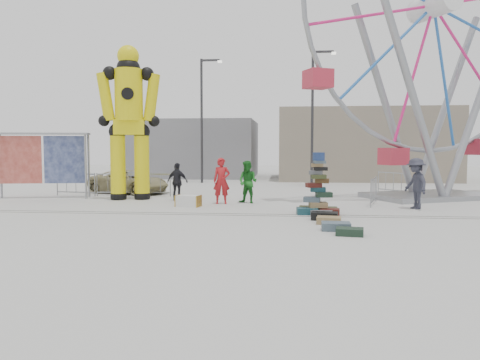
# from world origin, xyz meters

# --- Properties ---
(ground) EXTENTS (90.00, 90.00, 0.00)m
(ground) POSITION_xyz_m (0.00, 0.00, 0.00)
(ground) COLOR #9E9E99
(ground) RESTS_ON ground
(track_line_near) EXTENTS (40.00, 0.04, 0.01)m
(track_line_near) POSITION_xyz_m (0.00, 0.60, 0.00)
(track_line_near) COLOR #47443F
(track_line_near) RESTS_ON ground
(track_line_far) EXTENTS (40.00, 0.04, 0.01)m
(track_line_far) POSITION_xyz_m (0.00, 1.00, 0.00)
(track_line_far) COLOR #47443F
(track_line_far) RESTS_ON ground
(building_right) EXTENTS (12.00, 8.00, 5.00)m
(building_right) POSITION_xyz_m (7.00, 20.00, 2.50)
(building_right) COLOR gray
(building_right) RESTS_ON ground
(building_left) EXTENTS (10.00, 8.00, 4.40)m
(building_left) POSITION_xyz_m (-6.00, 22.00, 2.20)
(building_left) COLOR gray
(building_left) RESTS_ON ground
(lamp_post_right) EXTENTS (1.41, 0.25, 8.00)m
(lamp_post_right) POSITION_xyz_m (3.09, 13.00, 4.48)
(lamp_post_right) COLOR #2D2D30
(lamp_post_right) RESTS_ON ground
(lamp_post_left) EXTENTS (1.41, 0.25, 8.00)m
(lamp_post_left) POSITION_xyz_m (-3.91, 15.00, 4.48)
(lamp_post_left) COLOR #2D2D30
(lamp_post_left) RESTS_ON ground
(suitcase_tower) EXTENTS (1.50, 1.34, 2.14)m
(suitcase_tower) POSITION_xyz_m (2.60, 1.29, 0.60)
(suitcase_tower) COLOR #1B4853
(suitcase_tower) RESTS_ON ground
(crash_test_dummy) EXTENTS (2.78, 1.22, 6.98)m
(crash_test_dummy) POSITION_xyz_m (-5.41, 5.02, 3.68)
(crash_test_dummy) COLOR black
(crash_test_dummy) RESTS_ON ground
(ferris_wheel) EXTENTS (12.02, 5.72, 15.26)m
(ferris_wheel) POSITION_xyz_m (7.97, 6.92, 7.51)
(ferris_wheel) COLOR gray
(ferris_wheel) RESTS_ON ground
(banner_scaffold) EXTENTS (4.17, 1.43, 2.97)m
(banner_scaffold) POSITION_xyz_m (-9.49, 5.07, 2.24)
(banner_scaffold) COLOR gray
(banner_scaffold) RESTS_ON ground
(steamer_trunk) EXTENTS (1.02, 0.70, 0.44)m
(steamer_trunk) POSITION_xyz_m (-2.33, 2.83, 0.22)
(steamer_trunk) COLOR silver
(steamer_trunk) RESTS_ON ground
(row_case_0) EXTENTS (0.81, 0.53, 0.22)m
(row_case_0) POSITION_xyz_m (2.35, 1.66, 0.11)
(row_case_0) COLOR #3A4221
(row_case_0) RESTS_ON ground
(row_case_1) EXTENTS (0.73, 0.62, 0.19)m
(row_case_1) POSITION_xyz_m (2.70, 0.60, 0.10)
(row_case_1) COLOR slate
(row_case_1) RESTS_ON ground
(row_case_2) EXTENTS (0.89, 0.62, 0.25)m
(row_case_2) POSITION_xyz_m (2.72, -0.09, 0.13)
(row_case_2) COLOR black
(row_case_2) RESTS_ON ground
(row_case_3) EXTENTS (0.78, 0.62, 0.22)m
(row_case_3) POSITION_xyz_m (2.79, -0.86, 0.11)
(row_case_3) COLOR #987B4D
(row_case_3) RESTS_ON ground
(row_case_4) EXTENTS (0.81, 0.56, 0.23)m
(row_case_4) POSITION_xyz_m (2.89, -1.98, 0.12)
(row_case_4) COLOR #4D616F
(row_case_4) RESTS_ON ground
(row_case_5) EXTENTS (0.78, 0.59, 0.20)m
(row_case_5) POSITION_xyz_m (3.17, -2.69, 0.10)
(row_case_5) COLOR #1B3123
(row_case_5) RESTS_ON ground
(barricade_dummy_a) EXTENTS (2.00, 0.35, 1.10)m
(barricade_dummy_a) POSITION_xyz_m (-8.52, 6.26, 0.55)
(barricade_dummy_a) COLOR gray
(barricade_dummy_a) RESTS_ON ground
(barricade_dummy_b) EXTENTS (1.97, 0.57, 1.10)m
(barricade_dummy_b) POSITION_xyz_m (-6.49, 6.50, 0.55)
(barricade_dummy_b) COLOR gray
(barricade_dummy_b) RESTS_ON ground
(barricade_dummy_c) EXTENTS (2.00, 0.34, 1.10)m
(barricade_dummy_c) POSITION_xyz_m (-4.94, 6.55, 0.55)
(barricade_dummy_c) COLOR gray
(barricade_dummy_c) RESTS_ON ground
(barricade_wheel_front) EXTENTS (0.65, 1.95, 1.10)m
(barricade_wheel_front) POSITION_xyz_m (5.01, 4.14, 0.55)
(barricade_wheel_front) COLOR gray
(barricade_wheel_front) RESTS_ON ground
(barricade_wheel_back) EXTENTS (1.24, 1.69, 1.10)m
(barricade_wheel_back) POSITION_xyz_m (6.82, 8.77, 0.55)
(barricade_wheel_back) COLOR gray
(barricade_wheel_back) RESTS_ON ground
(pedestrian_red) EXTENTS (0.76, 0.56, 1.89)m
(pedestrian_red) POSITION_xyz_m (-1.15, 3.86, 0.95)
(pedestrian_red) COLOR #A4171C
(pedestrian_red) RESTS_ON ground
(pedestrian_green) EXTENTS (1.06, 0.97, 1.76)m
(pedestrian_green) POSITION_xyz_m (-0.09, 4.17, 0.88)
(pedestrian_green) COLOR #1A6A1E
(pedestrian_green) RESTS_ON ground
(pedestrian_black) EXTENTS (1.03, 0.62, 1.65)m
(pedestrian_black) POSITION_xyz_m (-3.23, 4.82, 0.82)
(pedestrian_black) COLOR black
(pedestrian_black) RESTS_ON ground
(pedestrian_grey) EXTENTS (1.06, 1.40, 1.92)m
(pedestrian_grey) POSITION_xyz_m (6.34, 2.97, 0.96)
(pedestrian_grey) COLOR #292A37
(pedestrian_grey) RESTS_ON ground
(parked_suv) EXTENTS (4.62, 3.38, 1.17)m
(parked_suv) POSITION_xyz_m (-6.42, 7.73, 0.58)
(parked_suv) COLOR #999163
(parked_suv) RESTS_ON ground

